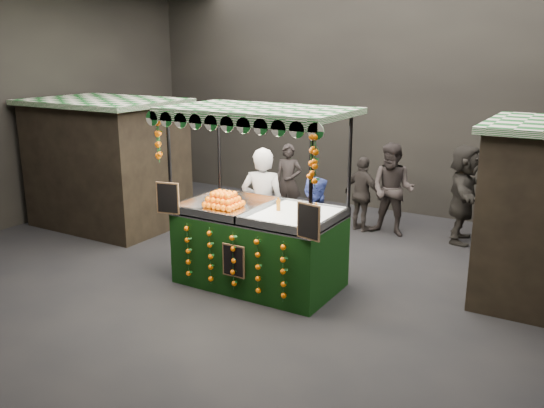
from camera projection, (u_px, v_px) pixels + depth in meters
The scene contains 12 objects.
ground at pixel (265, 280), 9.16m from camera, with size 12.00×12.00×0.00m, color black.
market_hall at pixel (264, 62), 8.28m from camera, with size 12.10×10.10×5.05m.
neighbour_stall_left at pixel (108, 163), 11.82m from camera, with size 3.00×2.20×2.60m.
juice_stall at pixel (259, 233), 8.77m from camera, with size 2.84×1.67×2.75m.
vendor_grey at pixel (263, 207), 9.61m from camera, with size 0.85×0.70×2.02m.
vendor_blue at pixel (313, 226), 9.18m from camera, with size 0.86×0.69×1.65m.
shopper_0 at pixel (288, 182), 12.32m from camera, with size 0.67×0.52×1.62m.
shopper_1 at pixel (392, 190), 11.18m from camera, with size 0.90×0.71×1.83m.
shopper_2 at pixel (362, 194), 11.49m from camera, with size 0.96×0.63×1.52m.
shopper_3 at pixel (533, 197), 10.79m from camera, with size 1.11×1.31×1.76m.
shopper_4 at pixel (158, 168), 13.32m from camera, with size 0.94×0.68×1.79m.
shopper_5 at pixel (463, 194), 10.78m from camera, with size 0.85×1.81×1.87m.
Camera 1 is at (4.45, -7.27, 3.57)m, focal length 37.91 mm.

